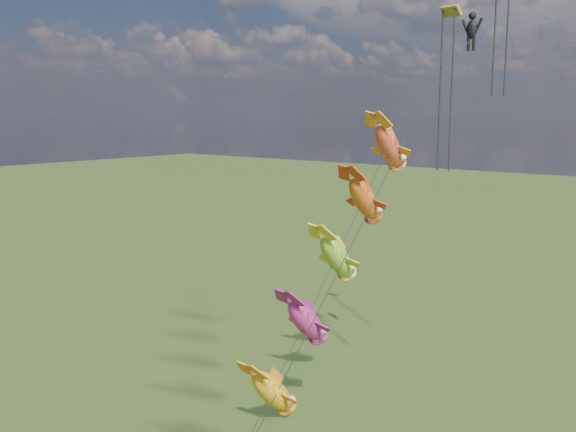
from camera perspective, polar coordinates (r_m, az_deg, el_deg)
The scene contains 2 objects.
fish_windsock_rig at distance 27.77m, azimuth 4.29°, elevation -3.66°, with size 1.21×15.97×16.42m.
parafoil_rig at distance 31.73m, azimuth 15.77°, elevation 15.53°, with size 4.44×17.24×25.08m.
Camera 1 is at (30.10, -13.75, 15.43)m, focal length 40.00 mm.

